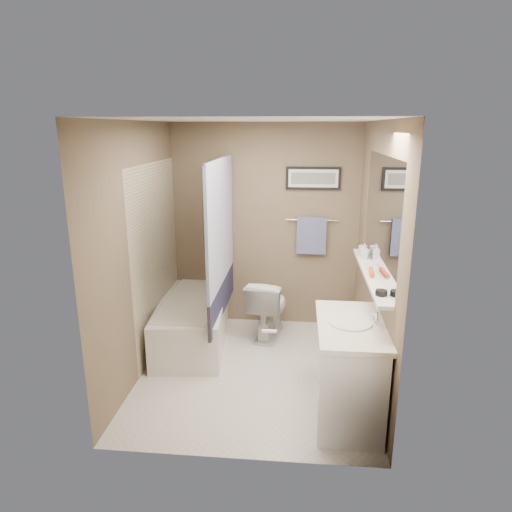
# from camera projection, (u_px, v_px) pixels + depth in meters

# --- Properties ---
(ground) EXTENTS (2.50, 2.50, 0.00)m
(ground) POSITION_uv_depth(u_px,v_px,m) (255.00, 371.00, 4.54)
(ground) COLOR silver
(ground) RESTS_ON ground
(ceiling) EXTENTS (2.20, 2.50, 0.04)m
(ceiling) POSITION_uv_depth(u_px,v_px,m) (254.00, 122.00, 3.89)
(ceiling) COLOR white
(ceiling) RESTS_ON wall_back
(wall_back) EXTENTS (2.20, 0.04, 2.40)m
(wall_back) POSITION_uv_depth(u_px,v_px,m) (265.00, 227.00, 5.39)
(wall_back) COLOR brown
(wall_back) RESTS_ON ground
(wall_front) EXTENTS (2.20, 0.04, 2.40)m
(wall_front) POSITION_uv_depth(u_px,v_px,m) (236.00, 305.00, 3.03)
(wall_front) COLOR brown
(wall_front) RESTS_ON ground
(wall_left) EXTENTS (0.04, 2.50, 2.40)m
(wall_left) POSITION_uv_depth(u_px,v_px,m) (141.00, 252.00, 4.31)
(wall_left) COLOR brown
(wall_left) RESTS_ON ground
(wall_right) EXTENTS (0.04, 2.50, 2.40)m
(wall_right) POSITION_uv_depth(u_px,v_px,m) (373.00, 258.00, 4.11)
(wall_right) COLOR brown
(wall_right) RESTS_ON ground
(tile_surround) EXTENTS (0.02, 1.55, 2.00)m
(tile_surround) POSITION_uv_depth(u_px,v_px,m) (157.00, 258.00, 4.84)
(tile_surround) COLOR #C4B794
(tile_surround) RESTS_ON wall_left
(curtain_rod) EXTENTS (0.02, 1.55, 0.02)m
(curtain_rod) POSITION_uv_depth(u_px,v_px,m) (219.00, 158.00, 4.49)
(curtain_rod) COLOR silver
(curtain_rod) RESTS_ON wall_left
(curtain_upper) EXTENTS (0.03, 1.45, 1.28)m
(curtain_upper) POSITION_uv_depth(u_px,v_px,m) (220.00, 222.00, 4.67)
(curtain_upper) COLOR silver
(curtain_upper) RESTS_ON curtain_rod
(curtain_lower) EXTENTS (0.03, 1.45, 0.36)m
(curtain_lower) POSITION_uv_depth(u_px,v_px,m) (222.00, 297.00, 4.89)
(curtain_lower) COLOR #232442
(curtain_lower) RESTS_ON curtain_rod
(mirror) EXTENTS (0.02, 1.60, 1.00)m
(mirror) POSITION_uv_depth(u_px,v_px,m) (381.00, 216.00, 3.85)
(mirror) COLOR silver
(mirror) RESTS_ON wall_right
(shelf) EXTENTS (0.12, 1.60, 0.03)m
(shelf) POSITION_uv_depth(u_px,v_px,m) (370.00, 274.00, 4.00)
(shelf) COLOR silver
(shelf) RESTS_ON wall_right
(towel_bar) EXTENTS (0.60, 0.02, 0.02)m
(towel_bar) POSITION_uv_depth(u_px,v_px,m) (312.00, 220.00, 5.29)
(towel_bar) COLOR silver
(towel_bar) RESTS_ON wall_back
(towel) EXTENTS (0.34, 0.05, 0.44)m
(towel) POSITION_uv_depth(u_px,v_px,m) (311.00, 236.00, 5.32)
(towel) COLOR #838EBF
(towel) RESTS_ON towel_bar
(art_frame) EXTENTS (0.62, 0.02, 0.26)m
(art_frame) POSITION_uv_depth(u_px,v_px,m) (313.00, 178.00, 5.18)
(art_frame) COLOR black
(art_frame) RESTS_ON wall_back
(art_mat) EXTENTS (0.56, 0.00, 0.20)m
(art_mat) POSITION_uv_depth(u_px,v_px,m) (313.00, 178.00, 5.17)
(art_mat) COLOR white
(art_mat) RESTS_ON art_frame
(art_image) EXTENTS (0.50, 0.00, 0.13)m
(art_image) POSITION_uv_depth(u_px,v_px,m) (313.00, 178.00, 5.16)
(art_image) COLOR #595959
(art_image) RESTS_ON art_mat
(door) EXTENTS (0.80, 0.02, 2.00)m
(door) POSITION_uv_depth(u_px,v_px,m) (318.00, 337.00, 3.02)
(door) COLOR silver
(door) RESTS_ON wall_front
(door_handle) EXTENTS (0.10, 0.02, 0.02)m
(door_handle) POSITION_uv_depth(u_px,v_px,m) (269.00, 331.00, 3.10)
(door_handle) COLOR silver
(door_handle) RESTS_ON door
(bathtub) EXTENTS (0.84, 1.56, 0.50)m
(bathtub) POSITION_uv_depth(u_px,v_px,m) (193.00, 321.00, 5.09)
(bathtub) COLOR silver
(bathtub) RESTS_ON ground
(tub_rim) EXTENTS (0.56, 1.36, 0.02)m
(tub_rim) POSITION_uv_depth(u_px,v_px,m) (192.00, 301.00, 5.02)
(tub_rim) COLOR silver
(tub_rim) RESTS_ON bathtub
(toilet) EXTENTS (0.51, 0.75, 0.70)m
(toilet) POSITION_uv_depth(u_px,v_px,m) (268.00, 307.00, 5.22)
(toilet) COLOR white
(toilet) RESTS_ON ground
(vanity) EXTENTS (0.54, 0.92, 0.80)m
(vanity) POSITION_uv_depth(u_px,v_px,m) (350.00, 373.00, 3.73)
(vanity) COLOR white
(vanity) RESTS_ON ground
(countertop) EXTENTS (0.54, 0.96, 0.04)m
(countertop) POSITION_uv_depth(u_px,v_px,m) (352.00, 326.00, 3.62)
(countertop) COLOR silver
(countertop) RESTS_ON vanity
(sink_basin) EXTENTS (0.34, 0.34, 0.01)m
(sink_basin) POSITION_uv_depth(u_px,v_px,m) (350.00, 322.00, 3.61)
(sink_basin) COLOR silver
(sink_basin) RESTS_ON countertop
(faucet_spout) EXTENTS (0.02, 0.02, 0.10)m
(faucet_spout) POSITION_uv_depth(u_px,v_px,m) (377.00, 318.00, 3.59)
(faucet_spout) COLOR silver
(faucet_spout) RESTS_ON countertop
(faucet_knob) EXTENTS (0.05, 0.05, 0.05)m
(faucet_knob) POSITION_uv_depth(u_px,v_px,m) (374.00, 316.00, 3.69)
(faucet_knob) COLOR white
(faucet_knob) RESTS_ON countertop
(candle_bowl_near) EXTENTS (0.09, 0.09, 0.04)m
(candle_bowl_near) POSITION_uv_depth(u_px,v_px,m) (381.00, 293.00, 3.44)
(candle_bowl_near) COLOR black
(candle_bowl_near) RESTS_ON shelf
(hair_brush_front) EXTENTS (0.06, 0.22, 0.04)m
(hair_brush_front) POSITION_uv_depth(u_px,v_px,m) (371.00, 272.00, 3.93)
(hair_brush_front) COLOR #D2441D
(hair_brush_front) RESTS_ON shelf
(pink_comb) EXTENTS (0.04, 0.16, 0.01)m
(pink_comb) POSITION_uv_depth(u_px,v_px,m) (368.00, 266.00, 4.15)
(pink_comb) COLOR #FF9BC2
(pink_comb) RESTS_ON shelf
(glass_jar) EXTENTS (0.08, 0.08, 0.10)m
(glass_jar) POSITION_uv_depth(u_px,v_px,m) (363.00, 251.00, 4.50)
(glass_jar) COLOR silver
(glass_jar) RESTS_ON shelf
(soap_bottle) EXTENTS (0.07, 0.07, 0.14)m
(soap_bottle) POSITION_uv_depth(u_px,v_px,m) (364.00, 251.00, 4.40)
(soap_bottle) COLOR #999999
(soap_bottle) RESTS_ON shelf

